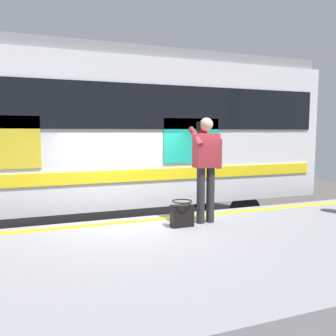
{
  "coord_description": "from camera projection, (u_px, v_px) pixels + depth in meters",
  "views": [
    {
      "loc": [
        1.63,
        5.92,
        2.51
      ],
      "look_at": [
        -0.49,
        0.3,
        1.89
      ],
      "focal_mm": 36.94,
      "sensor_mm": 36.0,
      "label": 1
    }
  ],
  "objects": [
    {
      "name": "ground_plane",
      "position": [
        137.0,
        270.0,
        6.34
      ],
      "size": [
        24.73,
        24.73,
        0.0
      ],
      "primitive_type": "plane",
      "color": "#4C4742"
    },
    {
      "name": "platform",
      "position": [
        175.0,
        286.0,
        4.55
      ],
      "size": [
        15.77,
        3.74,
        0.99
      ],
      "primitive_type": "cube",
      "color": "gray",
      "rests_on": "ground"
    },
    {
      "name": "safety_line",
      "position": [
        141.0,
        221.0,
        5.95
      ],
      "size": [
        15.46,
        0.16,
        0.01
      ],
      "primitive_type": "cube",
      "color": "yellow",
      "rests_on": "platform"
    },
    {
      "name": "track_rail_near",
      "position": [
        119.0,
        241.0,
        7.75
      ],
      "size": [
        20.5,
        0.08,
        0.16
      ],
      "primitive_type": "cube",
      "color": "slate",
      "rests_on": "ground"
    },
    {
      "name": "track_rail_far",
      "position": [
        107.0,
        225.0,
        9.08
      ],
      "size": [
        20.5,
        0.08,
        0.16
      ],
      "primitive_type": "cube",
      "color": "slate",
      "rests_on": "ground"
    },
    {
      "name": "train_carriage",
      "position": [
        94.0,
        129.0,
        8.02
      ],
      "size": [
        10.45,
        2.86,
        4.11
      ],
      "color": "silver",
      "rests_on": "ground"
    },
    {
      "name": "passenger",
      "position": [
        206.0,
        161.0,
        5.75
      ],
      "size": [
        0.57,
        0.55,
        1.76
      ],
      "color": "#262628",
      "rests_on": "platform"
    },
    {
      "name": "handbag",
      "position": [
        182.0,
        214.0,
        5.57
      ],
      "size": [
        0.36,
        0.33,
        0.43
      ],
      "color": "black",
      "rests_on": "platform"
    }
  ]
}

